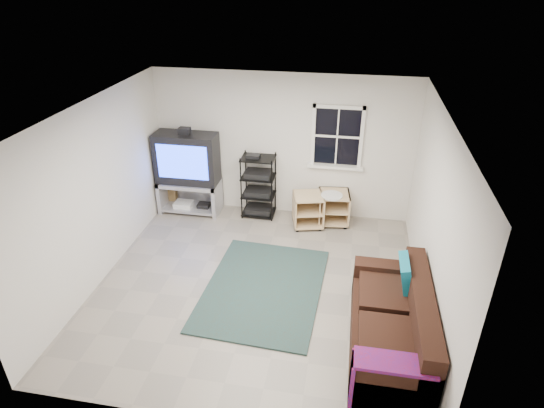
% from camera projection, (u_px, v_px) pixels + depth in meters
% --- Properties ---
extents(room, '(4.60, 4.62, 4.60)m').
position_uv_depth(room, '(337.00, 141.00, 7.80)').
color(room, gray).
rests_on(room, ground).
extents(tv_unit, '(1.12, 0.56, 1.64)m').
position_uv_depth(tv_unit, '(188.00, 167.00, 8.25)').
color(tv_unit, '#A5A5AE').
rests_on(tv_unit, ground).
extents(av_rack, '(0.60, 0.43, 1.19)m').
position_uv_depth(av_rack, '(259.00, 190.00, 8.29)').
color(av_rack, black).
rests_on(av_rack, ground).
extents(side_table_left, '(0.62, 0.62, 0.60)m').
position_uv_depth(side_table_left, '(308.00, 208.00, 8.07)').
color(side_table_left, '#DDB788').
rests_on(side_table_left, ground).
extents(side_table_right, '(0.59, 0.60, 0.62)m').
position_uv_depth(side_table_right, '(333.00, 205.00, 8.14)').
color(side_table_right, '#DDB788').
rests_on(side_table_right, ground).
extents(sofa, '(0.90, 2.02, 0.92)m').
position_uv_depth(sofa, '(393.00, 326.00, 5.46)').
color(sofa, black).
rests_on(sofa, ground).
extents(shag_rug, '(1.74, 2.32, 0.03)m').
position_uv_depth(shag_rug, '(264.00, 288.00, 6.59)').
color(shag_rug, '#302215').
rests_on(shag_rug, ground).
extents(paper_bag, '(0.26, 0.18, 0.37)m').
position_uv_depth(paper_bag, '(171.00, 195.00, 8.82)').
color(paper_bag, olive).
rests_on(paper_bag, ground).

